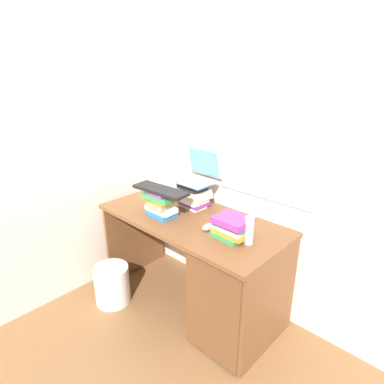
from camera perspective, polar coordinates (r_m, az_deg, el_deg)
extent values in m
plane|color=brown|center=(2.70, -0.12, -18.66)|extent=(6.00, 6.00, 0.00)
cube|color=silver|center=(2.40, 6.06, 10.75)|extent=(6.00, 0.05, 2.60)
cube|color=silver|center=(2.22, 11.15, 9.18)|extent=(0.90, 0.01, 0.80)
cube|color=beige|center=(2.75, -13.13, 11.65)|extent=(0.05, 6.00, 2.60)
cube|color=brown|center=(2.31, -0.13, -4.83)|extent=(1.36, 0.65, 0.03)
cube|color=brown|center=(2.92, -9.73, -7.32)|extent=(0.02, 0.60, 0.70)
cube|color=brown|center=(2.17, 13.46, -18.75)|extent=(0.02, 0.60, 0.70)
cube|color=brown|center=(2.24, 8.05, -17.00)|extent=(0.41, 0.55, 0.67)
cube|color=white|center=(2.48, -0.20, -2.25)|extent=(0.23, 0.14, 0.02)
cube|color=#8C338C|center=(2.46, 0.22, -1.82)|extent=(0.21, 0.16, 0.03)
cube|color=white|center=(2.46, -0.19, -1.21)|extent=(0.23, 0.17, 0.03)
cube|color=beige|center=(2.45, 0.19, -0.41)|extent=(0.25, 0.20, 0.04)
cube|color=beige|center=(2.44, 0.24, 0.32)|extent=(0.22, 0.20, 0.03)
cube|color=black|center=(2.42, 0.05, 0.83)|extent=(0.20, 0.15, 0.03)
cube|color=#2672B2|center=(2.41, 0.04, 1.43)|extent=(0.22, 0.12, 0.03)
cube|color=#2672B2|center=(2.33, -5.27, -3.77)|extent=(0.19, 0.15, 0.04)
cube|color=white|center=(2.32, -5.39, -2.93)|extent=(0.22, 0.13, 0.04)
cube|color=gray|center=(2.30, -5.30, -2.14)|extent=(0.17, 0.17, 0.03)
cube|color=orange|center=(2.29, -5.43, -1.46)|extent=(0.20, 0.15, 0.03)
cube|color=#338C4C|center=(2.28, -5.43, -0.72)|extent=(0.25, 0.19, 0.03)
cube|color=#8C338C|center=(2.28, -5.52, -0.06)|extent=(0.17, 0.14, 0.02)
cube|color=#338C4C|center=(2.07, 6.86, -7.36)|extent=(0.20, 0.20, 0.02)
cube|color=orange|center=(2.05, 6.93, -6.96)|extent=(0.24, 0.15, 0.02)
cube|color=beige|center=(2.04, 6.76, -6.27)|extent=(0.21, 0.14, 0.03)
cube|color=#2672B2|center=(2.04, 7.18, -5.49)|extent=(0.23, 0.18, 0.02)
cube|color=#8C338C|center=(2.01, 7.13, -4.97)|extent=(0.21, 0.18, 0.04)
cube|color=#B7BABF|center=(2.41, 0.05, 2.01)|extent=(0.31, 0.22, 0.01)
cube|color=#B7BABF|center=(2.47, 2.17, 5.24)|extent=(0.31, 0.05, 0.22)
cube|color=#59A5E5|center=(2.46, 2.06, 5.24)|extent=(0.28, 0.04, 0.19)
cube|color=black|center=(2.26, -5.52, 0.36)|extent=(0.43, 0.17, 0.02)
ellipsoid|color=#A5A8AD|center=(2.14, 2.90, -6.11)|extent=(0.06, 0.10, 0.04)
cylinder|color=white|center=(2.73, -6.45, 0.60)|extent=(0.08, 0.08, 0.09)
torus|color=white|center=(2.69, -5.73, 0.42)|extent=(0.05, 0.01, 0.05)
cylinder|color=#999EA5|center=(1.97, 9.96, -6.66)|extent=(0.06, 0.06, 0.17)
cylinder|color=silver|center=(2.69, -13.80, -15.43)|extent=(0.27, 0.27, 0.30)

